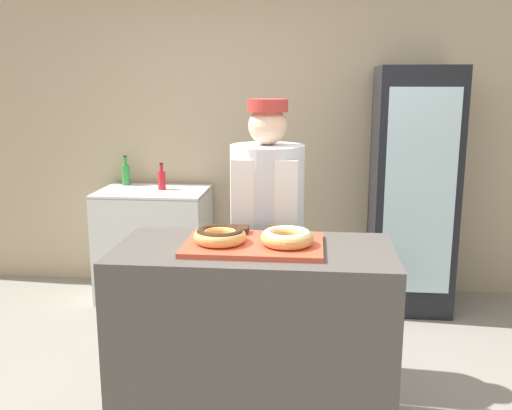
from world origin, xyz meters
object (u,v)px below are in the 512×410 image
chest_freezer (155,243)px  donut_light_glaze (287,237)px  bottle_red (162,179)px  baker_person (267,238)px  bottle_green (126,174)px  serving_tray (254,245)px  beverage_fridge (412,190)px  donut_chocolate_glaze (220,235)px  brownie_back_left (239,230)px  brownie_back_right (275,231)px

chest_freezer → donut_light_glaze: bearing=-57.5°
bottle_red → baker_person: bearing=-52.7°
baker_person → bottle_green: baker_person is taller
donut_light_glaze → bottle_red: size_ratio=1.16×
serving_tray → baker_person: baker_person is taller
serving_tray → beverage_fridge: (1.01, 1.76, -0.06)m
beverage_fridge → donut_light_glaze: bearing=-115.6°
serving_tray → bottle_red: (-0.92, 1.80, -0.01)m
donut_chocolate_glaze → brownie_back_left: size_ratio=2.78×
donut_chocolate_glaze → bottle_green: bottle_green is taller
serving_tray → donut_chocolate_glaze: 0.16m
baker_person → bottle_green: 1.90m
baker_person → brownie_back_left: bearing=-103.7°
brownie_back_left → bottle_green: (-1.18, 1.81, -0.03)m
baker_person → bottle_green: (-1.28, 1.40, 0.13)m
donut_chocolate_glaze → brownie_back_right: (0.24, 0.18, -0.02)m
bottle_green → beverage_fridge: bearing=-5.2°
bottle_red → serving_tray: bearing=-62.9°
serving_tray → bottle_green: 2.35m
donut_light_glaze → serving_tray: bearing=171.4°
serving_tray → donut_chocolate_glaze: (-0.15, -0.02, 0.05)m
brownie_back_left → bottle_green: 2.17m
donut_light_glaze → bottle_red: bottle_red is taller
donut_chocolate_glaze → brownie_back_left: 0.20m
serving_tray → brownie_back_right: 0.19m
beverage_fridge → chest_freezer: 2.06m
baker_person → serving_tray: bearing=-91.3°
beverage_fridge → donut_chocolate_glaze: bearing=-123.1°
donut_light_glaze → bottle_red: (-1.08, 1.83, -0.06)m
brownie_back_left → bottle_red: size_ratio=0.42×
serving_tray → donut_light_glaze: bearing=-8.6°
donut_chocolate_glaze → donut_light_glaze: bearing=0.0°
baker_person → beverage_fridge: size_ratio=0.89×
donut_light_glaze → chest_freezer: 2.21m
beverage_fridge → bottle_red: beverage_fridge is taller
brownie_back_left → baker_person: bearing=76.3°
serving_tray → donut_chocolate_glaze: donut_chocolate_glaze is taller
brownie_back_left → donut_light_glaze: bearing=-37.1°
brownie_back_right → bottle_green: bearing=126.8°
beverage_fridge → bottle_green: beverage_fridge is taller
brownie_back_left → beverage_fridge: 1.95m
donut_chocolate_glaze → brownie_back_left: bearing=70.1°
brownie_back_right → donut_light_glaze: bearing=-70.1°
baker_person → bottle_red: size_ratio=7.65×
chest_freezer → donut_chocolate_glaze: bearing=-65.0°
donut_light_glaze → brownie_back_left: size_ratio=2.78×
beverage_fridge → bottle_green: (-2.28, 0.21, 0.06)m
chest_freezer → brownie_back_right: bearing=-56.2°
brownie_back_right → serving_tray: bearing=-118.8°
brownie_back_right → bottle_red: 1.93m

